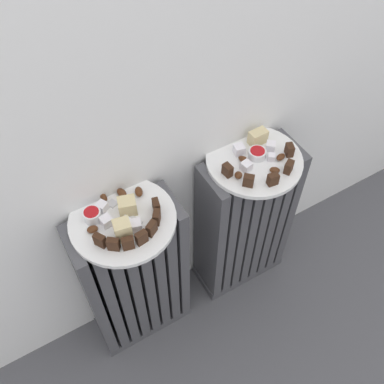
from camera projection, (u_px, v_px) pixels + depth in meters
The scene contains 39 objects.
ground_plane at pixel (237, 363), 1.37m from camera, with size 6.00×6.00×0.00m, color #4C4C51.
radiator_left at pixel (135, 278), 1.25m from camera, with size 0.29×0.13×0.56m.
radiator_right at pixel (244, 224), 1.37m from camera, with size 0.29×0.13×0.56m.
plate_left at pixel (123, 220), 1.02m from camera, with size 0.25×0.25×0.01m, color white.
plate_right at pixel (254, 160), 1.14m from camera, with size 0.25×0.25×0.01m, color white.
dark_cake_slice_left_0 at pixel (100, 240), 0.96m from camera, with size 0.03×0.01×0.03m, color #382114.
dark_cake_slice_left_1 at pixel (113, 244), 0.96m from camera, with size 0.03×0.01×0.03m, color #382114.
dark_cake_slice_left_2 at pixel (128, 243), 0.96m from camera, with size 0.03×0.01×0.03m, color #382114.
dark_cake_slice_left_3 at pixel (142, 238), 0.97m from camera, with size 0.03×0.01×0.03m, color #382114.
dark_cake_slice_left_4 at pixel (152, 228), 0.98m from camera, with size 0.03×0.01×0.03m, color #382114.
dark_cake_slice_left_5 at pixel (157, 217), 1.00m from camera, with size 0.03×0.01×0.03m, color #382114.
dark_cake_slice_left_6 at pixel (156, 206), 1.02m from camera, with size 0.03×0.01×0.03m, color #382114.
marble_cake_slice_left_0 at pixel (123, 230), 0.97m from camera, with size 0.04×0.03×0.05m, color beige.
marble_cake_slice_left_1 at pixel (127, 206), 1.02m from camera, with size 0.04×0.04×0.04m, color beige.
turkish_delight_left_0 at pixel (106, 221), 1.00m from camera, with size 0.02×0.02×0.02m, color white.
turkish_delight_left_1 at pixel (136, 225), 0.99m from camera, with size 0.02×0.02×0.02m, color white.
turkish_delight_left_2 at pixel (126, 221), 1.00m from camera, with size 0.02×0.02×0.02m, color white.
turkish_delight_left_3 at pixel (102, 207), 1.03m from camera, with size 0.02×0.02×0.02m, color white.
medjool_date_left_0 at pixel (139, 192), 1.06m from camera, with size 0.03×0.02×0.02m, color #4C2814.
medjool_date_left_1 at pixel (122, 193), 1.06m from camera, with size 0.03×0.02×0.02m, color #4C2814.
medjool_date_left_2 at pixel (103, 197), 1.05m from camera, with size 0.03×0.01×0.02m, color #4C2814.
medjool_date_left_3 at pixel (92, 229), 0.99m from camera, with size 0.03×0.02×0.02m, color #4C2814.
jam_bowl_left at pixel (92, 215), 1.01m from camera, with size 0.04×0.04×0.03m.
dark_cake_slice_right_0 at pixel (227, 170), 1.09m from camera, with size 0.03×0.02×0.03m, color #382114.
dark_cake_slice_right_1 at pixel (249, 181), 1.07m from camera, with size 0.03×0.02×0.03m, color #382114.
dark_cake_slice_right_2 at pixel (273, 179), 1.07m from camera, with size 0.03×0.02×0.03m, color #382114.
dark_cake_slice_right_3 at pixel (289, 167), 1.10m from camera, with size 0.03×0.02×0.03m, color #382114.
dark_cake_slice_right_4 at pixel (289, 150), 1.13m from camera, with size 0.03×0.02×0.03m, color #382114.
marble_cake_slice_right_0 at pixel (258, 137), 1.16m from camera, with size 0.05×0.03×0.04m, color beige.
turkish_delight_right_0 at pixel (271, 157), 1.13m from camera, with size 0.02×0.02×0.02m, color white.
turkish_delight_right_1 at pixel (239, 149), 1.14m from camera, with size 0.03×0.03×0.03m, color white.
turkish_delight_right_2 at pixel (246, 166), 1.10m from camera, with size 0.02×0.02×0.02m, color white.
turkish_delight_right_3 at pixel (271, 146), 1.15m from camera, with size 0.02×0.02×0.02m, color white.
medjool_date_right_0 at pixel (238, 175), 1.09m from camera, with size 0.02×0.02×0.01m, color #4C2814.
medjool_date_right_1 at pixel (244, 159), 1.13m from camera, with size 0.03×0.02×0.02m, color #4C2814.
medjool_date_right_2 at pixel (281, 157), 1.13m from camera, with size 0.03×0.02×0.01m, color #4C2814.
medjool_date_right_3 at pixel (275, 170), 1.10m from camera, with size 0.03×0.02×0.01m, color #4C2814.
jam_bowl_right at pixel (257, 153), 1.13m from camera, with size 0.05×0.05×0.02m.
fork at pixel (122, 210), 1.03m from camera, with size 0.05×0.10×0.00m.
Camera 1 is at (-0.34, -0.31, 1.40)m, focal length 41.36 mm.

